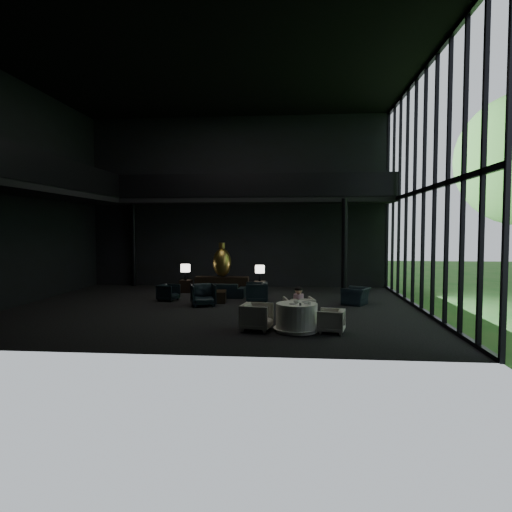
# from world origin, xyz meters

# --- Properties ---
(floor) EXTENTS (14.00, 12.00, 0.02)m
(floor) POSITION_xyz_m (0.00, 0.00, 0.00)
(floor) COLOR black
(floor) RESTS_ON ground
(ceiling) EXTENTS (14.00, 12.00, 0.02)m
(ceiling) POSITION_xyz_m (0.00, 0.00, 8.00)
(ceiling) COLOR black
(ceiling) RESTS_ON ground
(wall_back) EXTENTS (14.00, 0.04, 8.00)m
(wall_back) POSITION_xyz_m (0.00, 6.00, 4.00)
(wall_back) COLOR black
(wall_back) RESTS_ON ground
(wall_front) EXTENTS (14.00, 0.04, 8.00)m
(wall_front) POSITION_xyz_m (0.00, -6.00, 4.00)
(wall_front) COLOR black
(wall_front) RESTS_ON ground
(wall_left) EXTENTS (0.04, 12.00, 8.00)m
(wall_left) POSITION_xyz_m (-7.00, 0.00, 4.00)
(wall_left) COLOR black
(wall_left) RESTS_ON ground
(curtain_wall) EXTENTS (0.20, 12.00, 8.00)m
(curtain_wall) POSITION_xyz_m (6.95, 0.00, 4.00)
(curtain_wall) COLOR black
(curtain_wall) RESTS_ON ground
(mezzanine_left) EXTENTS (2.00, 12.00, 0.25)m
(mezzanine_left) POSITION_xyz_m (-6.00, 0.00, 4.00)
(mezzanine_left) COLOR black
(mezzanine_left) RESTS_ON wall_left
(mezzanine_back) EXTENTS (12.00, 2.00, 0.25)m
(mezzanine_back) POSITION_xyz_m (1.00, 5.00, 4.00)
(mezzanine_back) COLOR black
(mezzanine_back) RESTS_ON wall_back
(railing_left) EXTENTS (0.06, 12.00, 1.00)m
(railing_left) POSITION_xyz_m (-5.00, 0.00, 4.60)
(railing_left) COLOR black
(railing_left) RESTS_ON mezzanine_left
(railing_back) EXTENTS (12.00, 0.06, 1.00)m
(railing_back) POSITION_xyz_m (1.00, 4.00, 4.60)
(railing_back) COLOR black
(railing_back) RESTS_ON mezzanine_back
(column_nw) EXTENTS (0.24, 0.24, 4.00)m
(column_nw) POSITION_xyz_m (-5.00, 5.70, 2.00)
(column_nw) COLOR black
(column_nw) RESTS_ON floor
(column_ne) EXTENTS (0.24, 0.24, 4.00)m
(column_ne) POSITION_xyz_m (4.80, 4.00, 2.00)
(column_ne) COLOR black
(column_ne) RESTS_ON floor
(console) EXTENTS (2.25, 0.51, 0.72)m
(console) POSITION_xyz_m (-0.34, 3.45, 0.36)
(console) COLOR black
(console) RESTS_ON floor
(bronze_urn) EXTENTS (0.77, 0.77, 1.43)m
(bronze_urn) POSITION_xyz_m (-0.34, 3.50, 1.33)
(bronze_urn) COLOR #93591E
(bronze_urn) RESTS_ON console
(side_table_left) EXTENTS (0.49, 0.49, 0.54)m
(side_table_left) POSITION_xyz_m (-1.94, 3.67, 0.27)
(side_table_left) COLOR black
(side_table_left) RESTS_ON floor
(table_lamp_left) EXTENTS (0.41, 0.41, 0.68)m
(table_lamp_left) POSITION_xyz_m (-1.94, 3.58, 1.03)
(table_lamp_left) COLOR black
(table_lamp_left) RESTS_ON side_table_left
(side_table_right) EXTENTS (0.48, 0.48, 0.53)m
(side_table_right) POSITION_xyz_m (1.26, 3.53, 0.27)
(side_table_right) COLOR black
(side_table_right) RESTS_ON floor
(table_lamp_right) EXTENTS (0.40, 0.40, 0.67)m
(table_lamp_right) POSITION_xyz_m (1.26, 3.53, 1.01)
(table_lamp_right) COLOR black
(table_lamp_right) RESTS_ON side_table_right
(sofa) EXTENTS (1.90, 0.60, 0.74)m
(sofa) POSITION_xyz_m (-0.23, 2.39, 0.37)
(sofa) COLOR black
(sofa) RESTS_ON floor
(lounge_armchair_west) EXTENTS (0.70, 0.72, 0.61)m
(lounge_armchair_west) POSITION_xyz_m (-2.06, 1.35, 0.31)
(lounge_armchair_west) COLOR black
(lounge_armchair_west) RESTS_ON floor
(lounge_armchair_east) EXTENTS (0.86, 0.90, 0.86)m
(lounge_armchair_east) POSITION_xyz_m (1.32, 1.33, 0.43)
(lounge_armchair_east) COLOR black
(lounge_armchair_east) RESTS_ON floor
(lounge_armchair_south) EXTENTS (1.14, 1.10, 0.94)m
(lounge_armchair_south) POSITION_xyz_m (-0.49, 0.30, 0.47)
(lounge_armchair_south) COLOR black
(lounge_armchair_south) RESTS_ON floor
(window_armchair) EXTENTS (0.86, 0.99, 0.73)m
(window_armchair) POSITION_xyz_m (4.94, 1.07, 0.37)
(window_armchair) COLOR black
(window_armchair) RESTS_ON floor
(coffee_table) EXTENTS (1.02, 1.02, 0.41)m
(coffee_table) POSITION_xyz_m (-0.29, 1.20, 0.21)
(coffee_table) COLOR black
(coffee_table) RESTS_ON floor
(dining_table) EXTENTS (1.24, 1.24, 0.75)m
(dining_table) POSITION_xyz_m (2.81, -3.46, 0.33)
(dining_table) COLOR white
(dining_table) RESTS_ON floor
(dining_chair_north) EXTENTS (1.01, 0.97, 0.90)m
(dining_chair_north) POSITION_xyz_m (2.88, -2.39, 0.45)
(dining_chair_north) COLOR beige
(dining_chair_north) RESTS_ON floor
(dining_chair_east) EXTENTS (0.66, 0.69, 0.61)m
(dining_chair_east) POSITION_xyz_m (3.72, -3.53, 0.30)
(dining_chair_east) COLOR #B1AA8F
(dining_chair_east) RESTS_ON floor
(dining_chair_west) EXTENTS (0.85, 0.89, 0.81)m
(dining_chair_west) POSITION_xyz_m (1.74, -3.40, 0.40)
(dining_chair_west) COLOR #B2A995
(dining_chair_west) RESTS_ON floor
(child) EXTENTS (0.29, 0.29, 0.63)m
(child) POSITION_xyz_m (2.86, -2.53, 0.76)
(child) COLOR #F1A8CB
(child) RESTS_ON dining_chair_north
(plate_a) EXTENTS (0.23, 0.23, 0.01)m
(plate_a) POSITION_xyz_m (2.73, -3.58, 0.76)
(plate_a) COLOR white
(plate_a) RESTS_ON dining_table
(plate_b) EXTENTS (0.27, 0.27, 0.01)m
(plate_b) POSITION_xyz_m (3.05, -3.24, 0.76)
(plate_b) COLOR white
(plate_b) RESTS_ON dining_table
(saucer) EXTENTS (0.18, 0.18, 0.01)m
(saucer) POSITION_xyz_m (3.07, -3.51, 0.76)
(saucer) COLOR white
(saucer) RESTS_ON dining_table
(coffee_cup) EXTENTS (0.09, 0.09, 0.06)m
(coffee_cup) POSITION_xyz_m (3.14, -3.62, 0.79)
(coffee_cup) COLOR white
(coffee_cup) RESTS_ON saucer
(cereal_bowl) EXTENTS (0.17, 0.17, 0.08)m
(cereal_bowl) POSITION_xyz_m (2.81, -3.41, 0.79)
(cereal_bowl) COLOR white
(cereal_bowl) RESTS_ON dining_table
(cream_pot) EXTENTS (0.08, 0.08, 0.07)m
(cream_pot) POSITION_xyz_m (2.91, -3.78, 0.78)
(cream_pot) COLOR #99999E
(cream_pot) RESTS_ON dining_table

